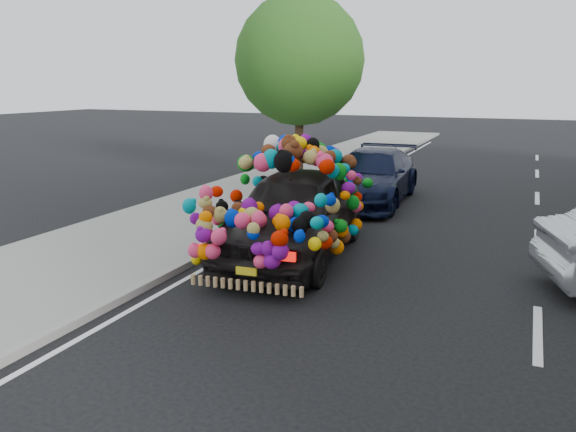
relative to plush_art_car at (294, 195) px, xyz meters
The scene contains 7 objects.
ground 2.48m from the plush_art_car, 67.50° to the right, with size 100.00×100.00×0.00m, color black.
sidewalk 4.17m from the plush_art_car, 150.08° to the right, with size 4.00×60.00×0.12m, color gray.
kerb 2.76m from the plush_art_car, 127.30° to the right, with size 0.15×60.00×0.13m, color gray.
lane_markings 5.01m from the plush_art_car, 24.29° to the right, with size 6.00×50.00×0.01m, color silver, non-canonical shape.
tree_near_sidewalk 8.54m from the plush_art_car, 111.61° to the left, with size 4.20×4.20×6.13m.
plush_art_car is the anchor object (origin of this frame).
navy_sedan 5.57m from the plush_art_car, 89.58° to the left, with size 2.07×5.09×1.48m, color black.
Camera 1 is at (3.27, -7.81, 3.32)m, focal length 35.00 mm.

